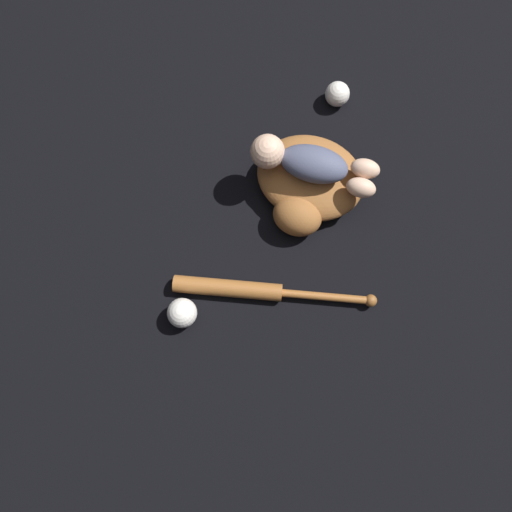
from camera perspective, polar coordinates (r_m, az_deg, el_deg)
ground_plane at (r=1.43m, az=4.12°, el=7.48°), size 6.00×6.00×0.00m
baseball_glove at (r=1.38m, az=5.98°, el=8.21°), size 0.31×0.31×0.10m
baby_figure at (r=1.31m, az=5.98°, el=10.57°), size 0.34×0.11×0.09m
baseball_bat at (r=1.32m, az=-0.93°, el=-3.90°), size 0.53×0.14×0.05m
baseball at (r=1.31m, az=-8.44°, el=-6.45°), size 0.08×0.08×0.08m
baseball_spare at (r=1.54m, az=9.28°, el=17.80°), size 0.07×0.07×0.07m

